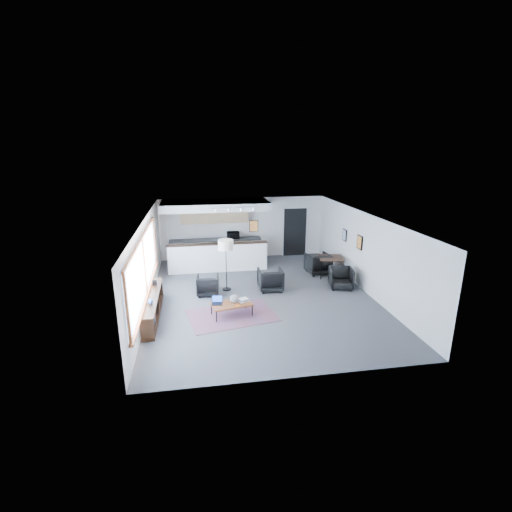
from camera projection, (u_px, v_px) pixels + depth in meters
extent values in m
cube|color=#48484B|center=(261.00, 296.00, 12.07)|extent=(7.00, 9.00, 0.01)
cube|color=white|center=(261.00, 217.00, 11.33)|extent=(7.00, 9.00, 0.01)
cube|color=silver|center=(243.00, 228.00, 15.96)|extent=(7.00, 0.01, 2.60)
cube|color=silver|center=(301.00, 321.00, 7.44)|extent=(7.00, 0.01, 2.60)
cube|color=silver|center=(147.00, 263.00, 11.15)|extent=(0.01, 9.00, 2.60)
cube|color=silver|center=(365.00, 253.00, 12.26)|extent=(0.01, 9.00, 2.60)
cube|color=#8CBFFF|center=(144.00, 266.00, 10.25)|extent=(0.02, 5.80, 1.55)
cube|color=brown|center=(147.00, 293.00, 10.48)|extent=(0.10, 5.95, 0.06)
cube|color=brown|center=(142.00, 238.00, 10.02)|extent=(0.06, 5.95, 0.06)
cube|color=brown|center=(127.00, 310.00, 7.51)|extent=(0.06, 0.06, 1.60)
cube|color=brown|center=(144.00, 266.00, 10.25)|extent=(0.06, 0.06, 1.60)
cube|color=brown|center=(154.00, 241.00, 12.99)|extent=(0.06, 0.06, 1.60)
cube|color=black|center=(152.00, 296.00, 10.43)|extent=(0.35, 3.00, 0.05)
cube|color=black|center=(154.00, 315.00, 10.59)|extent=(0.35, 3.00, 0.05)
cube|color=black|center=(147.00, 330.00, 9.14)|extent=(0.33, 0.04, 0.55)
cube|color=black|center=(153.00, 306.00, 10.51)|extent=(0.33, 0.04, 0.55)
cube|color=black|center=(157.00, 287.00, 11.88)|extent=(0.33, 0.04, 0.55)
cube|color=#3359A5|center=(148.00, 333.00, 9.33)|extent=(0.18, 0.04, 0.20)
cube|color=silver|center=(149.00, 329.00, 9.49)|extent=(0.18, 0.04, 0.22)
cube|color=maroon|center=(150.00, 326.00, 9.64)|extent=(0.18, 0.04, 0.24)
cube|color=black|center=(151.00, 323.00, 9.81)|extent=(0.18, 0.04, 0.20)
cube|color=#3359A5|center=(151.00, 320.00, 9.97)|extent=(0.18, 0.04, 0.22)
cube|color=silver|center=(152.00, 317.00, 10.13)|extent=(0.18, 0.04, 0.24)
cube|color=maroon|center=(152.00, 315.00, 10.29)|extent=(0.18, 0.04, 0.20)
cube|color=black|center=(153.00, 312.00, 10.45)|extent=(0.18, 0.04, 0.22)
cube|color=#3359A5|center=(154.00, 309.00, 10.61)|extent=(0.18, 0.03, 0.24)
cube|color=silver|center=(154.00, 308.00, 10.77)|extent=(0.18, 0.03, 0.20)
cube|color=maroon|center=(155.00, 305.00, 10.93)|extent=(0.18, 0.03, 0.22)
cube|color=black|center=(155.00, 302.00, 11.09)|extent=(0.18, 0.04, 0.24)
cube|color=black|center=(155.00, 283.00, 11.15)|extent=(0.14, 0.02, 0.18)
sphere|color=#264C99|center=(150.00, 302.00, 9.84)|extent=(0.14, 0.14, 0.14)
cube|color=white|center=(218.00, 258.00, 14.28)|extent=(3.80, 0.25, 1.10)
cube|color=black|center=(218.00, 244.00, 14.12)|extent=(3.85, 0.32, 0.04)
cube|color=white|center=(216.00, 250.00, 15.68)|extent=(3.80, 0.60, 0.90)
cube|color=#2D2D2D|center=(215.00, 240.00, 15.55)|extent=(3.82, 0.62, 0.04)
cube|color=tan|center=(214.00, 215.00, 15.39)|extent=(2.80, 0.35, 0.70)
cube|color=white|center=(215.00, 205.00, 14.59)|extent=(4.20, 1.80, 0.30)
cube|color=black|center=(254.00, 226.00, 14.17)|extent=(0.35, 0.03, 0.45)
cube|color=orange|center=(254.00, 226.00, 14.15)|extent=(0.30, 0.01, 0.40)
cube|color=black|center=(295.00, 232.00, 16.32)|extent=(1.00, 0.12, 2.10)
cube|color=white|center=(283.00, 232.00, 16.24)|extent=(0.06, 0.10, 2.10)
cube|color=white|center=(306.00, 232.00, 16.41)|extent=(0.06, 0.10, 2.10)
cube|color=white|center=(295.00, 208.00, 16.02)|extent=(1.10, 0.10, 0.06)
cube|color=silver|center=(234.00, 208.00, 13.33)|extent=(1.60, 0.04, 0.04)
cylinder|color=silver|center=(216.00, 210.00, 13.25)|extent=(0.07, 0.07, 0.09)
cylinder|color=silver|center=(229.00, 210.00, 13.32)|extent=(0.07, 0.07, 0.09)
cylinder|color=silver|center=(241.00, 210.00, 13.39)|extent=(0.07, 0.07, 0.09)
cylinder|color=silver|center=(253.00, 209.00, 13.46)|extent=(0.07, 0.07, 0.09)
cube|color=black|center=(360.00, 242.00, 12.56)|extent=(0.03, 0.38, 0.48)
cube|color=orange|center=(359.00, 242.00, 12.55)|extent=(0.00, 0.32, 0.42)
cube|color=black|center=(345.00, 235.00, 13.80)|extent=(0.03, 0.34, 0.44)
cube|color=#859FC5|center=(344.00, 235.00, 13.80)|extent=(0.00, 0.28, 0.38)
cube|color=#5D3747|center=(232.00, 315.00, 10.67)|extent=(2.70, 2.10, 0.01)
cube|color=brown|center=(232.00, 304.00, 10.57)|extent=(1.25, 0.85, 0.04)
cube|color=black|center=(216.00, 317.00, 10.20)|extent=(0.03, 0.03, 0.33)
cube|color=black|center=(211.00, 309.00, 10.67)|extent=(0.03, 0.03, 0.33)
cube|color=black|center=(252.00, 311.00, 10.58)|extent=(0.03, 0.03, 0.33)
cube|color=black|center=(246.00, 304.00, 11.05)|extent=(0.03, 0.03, 0.33)
cube|color=black|center=(235.00, 309.00, 10.34)|extent=(1.07, 0.26, 0.03)
cube|color=black|center=(229.00, 302.00, 10.81)|extent=(1.07, 0.26, 0.03)
cube|color=black|center=(217.00, 304.00, 10.52)|extent=(0.33, 0.26, 0.02)
cube|color=black|center=(217.00, 299.00, 10.60)|extent=(0.31, 0.09, 0.20)
cube|color=blue|center=(217.00, 299.00, 10.59)|extent=(0.28, 0.08, 0.17)
sphere|color=gray|center=(234.00, 299.00, 10.57)|extent=(0.25, 0.25, 0.25)
cube|color=silver|center=(243.00, 301.00, 10.71)|extent=(0.37, 0.34, 0.03)
cube|color=#3359A5|center=(243.00, 300.00, 10.70)|extent=(0.34, 0.31, 0.03)
cube|color=silver|center=(243.00, 299.00, 10.67)|extent=(0.31, 0.28, 0.03)
cube|color=#E5590C|center=(237.00, 305.00, 10.42)|extent=(0.13, 0.13, 0.01)
imported|color=black|center=(208.00, 284.00, 12.09)|extent=(0.76, 0.72, 0.72)
imported|color=black|center=(270.00, 278.00, 12.46)|extent=(0.81, 0.76, 0.82)
cylinder|color=black|center=(227.00, 289.00, 12.59)|extent=(0.39, 0.39, 0.03)
cylinder|color=black|center=(226.00, 268.00, 12.37)|extent=(0.03, 0.03, 1.47)
cylinder|color=beige|center=(226.00, 245.00, 12.14)|extent=(0.64, 0.64, 0.33)
cube|color=black|center=(331.00, 258.00, 13.70)|extent=(1.03, 1.03, 0.04)
cylinder|color=black|center=(321.00, 270.00, 13.45)|extent=(0.05, 0.05, 0.70)
cylinder|color=black|center=(319.00, 264.00, 14.19)|extent=(0.05, 0.05, 0.70)
cylinder|color=black|center=(343.00, 271.00, 13.42)|extent=(0.05, 0.05, 0.70)
cylinder|color=black|center=(339.00, 264.00, 14.16)|extent=(0.05, 0.05, 0.70)
imported|color=black|center=(341.00, 279.00, 12.65)|extent=(0.77, 0.74, 0.67)
imported|color=black|center=(318.00, 264.00, 14.09)|extent=(0.77, 0.73, 0.73)
imported|color=black|center=(233.00, 235.00, 15.61)|extent=(0.53, 0.30, 0.35)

